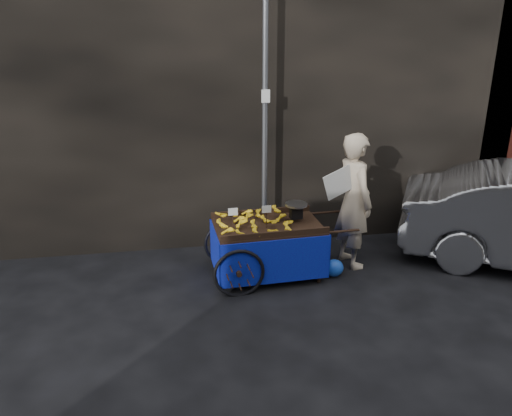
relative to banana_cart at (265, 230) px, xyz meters
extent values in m
plane|color=black|center=(-0.15, -0.49, -0.68)|extent=(80.00, 80.00, 0.00)
cube|color=black|center=(-1.15, 2.11, 1.82)|extent=(11.00, 2.00, 5.00)
cylinder|color=slate|center=(0.15, 0.81, 1.32)|extent=(0.08, 0.08, 4.00)
cube|color=white|center=(0.15, 0.76, 1.72)|extent=(0.12, 0.02, 0.18)
cube|color=black|center=(0.05, 0.00, 0.05)|extent=(1.50, 0.98, 0.05)
cube|color=black|center=(0.03, 0.43, 0.11)|extent=(1.46, 0.10, 0.09)
cube|color=black|center=(0.07, -0.43, 0.11)|extent=(1.46, 0.10, 0.09)
cube|color=black|center=(0.70, -0.33, -0.32)|extent=(0.05, 0.05, 0.73)
cube|color=black|center=(0.67, 0.40, -0.32)|extent=(0.05, 0.05, 0.73)
cylinder|color=black|center=(1.02, -0.32, 0.05)|extent=(0.46, 0.06, 0.04)
cylinder|color=black|center=(0.99, 0.41, 0.05)|extent=(0.46, 0.06, 0.04)
torus|color=black|center=(-0.43, -0.51, -0.36)|extent=(0.68, 0.08, 0.68)
torus|color=black|center=(-0.48, 0.47, -0.36)|extent=(0.68, 0.08, 0.68)
cylinder|color=black|center=(-0.45, -0.02, -0.36)|extent=(0.09, 1.02, 0.05)
cube|color=#0D0791|center=(0.07, -0.46, -0.26)|extent=(1.49, 0.09, 0.62)
cube|color=#0D0791|center=(0.03, 0.47, -0.26)|extent=(1.49, 0.09, 0.62)
cube|color=#0D0791|center=(-0.69, -0.03, -0.26)|extent=(0.06, 0.95, 0.62)
cube|color=#0D0791|center=(0.78, 0.04, -0.26)|extent=(0.06, 0.95, 0.62)
cube|color=black|center=(0.45, 0.07, 0.20)|extent=(0.17, 0.14, 0.15)
cylinder|color=silver|center=(0.45, 0.07, 0.33)|extent=(0.32, 0.32, 0.03)
cube|color=white|center=(-0.45, -0.12, 0.35)|extent=(0.13, 0.02, 0.10)
cube|color=white|center=(0.01, -0.10, 0.35)|extent=(0.13, 0.02, 0.10)
imported|color=#C0AC8F|center=(1.32, 0.15, 0.30)|extent=(0.62, 0.80, 1.97)
cube|color=silver|center=(1.06, 0.02, 0.64)|extent=(0.57, 0.18, 0.50)
ellipsoid|color=blue|center=(0.96, -0.21, -0.55)|extent=(0.28, 0.22, 0.25)
camera|label=1|loc=(-1.18, -6.22, 2.66)|focal=35.00mm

